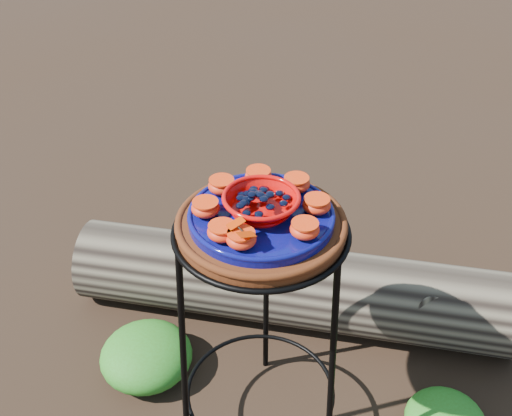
# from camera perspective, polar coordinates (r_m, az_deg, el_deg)

# --- Properties ---
(plant_stand) EXTENTS (0.44, 0.44, 0.70)m
(plant_stand) POSITION_cam_1_polar(r_m,az_deg,el_deg) (1.67, 0.40, -11.63)
(plant_stand) COLOR black
(plant_stand) RESTS_ON ground
(terracotta_saucer) EXTENTS (0.38, 0.38, 0.03)m
(terracotta_saucer) POSITION_cam_1_polar(r_m,az_deg,el_deg) (1.42, 0.46, -1.63)
(terracotta_saucer) COLOR #3E190E
(terracotta_saucer) RESTS_ON plant_stand
(cobalt_plate) EXTENTS (0.32, 0.32, 0.02)m
(cobalt_plate) POSITION_cam_1_polar(r_m,az_deg,el_deg) (1.41, 0.46, -0.79)
(cobalt_plate) COLOR #040B42
(cobalt_plate) RESTS_ON terracotta_saucer
(red_bowl) EXTENTS (0.16, 0.16, 0.04)m
(red_bowl) POSITION_cam_1_polar(r_m,az_deg,el_deg) (1.39, 0.47, 0.31)
(red_bowl) COLOR #C20806
(red_bowl) RESTS_ON cobalt_plate
(glass_gems) EXTENTS (0.13, 0.13, 0.02)m
(glass_gems) POSITION_cam_1_polar(r_m,az_deg,el_deg) (1.37, 0.48, 1.44)
(glass_gems) COLOR black
(glass_gems) RESTS_ON red_bowl
(orange_half_0) EXTENTS (0.06, 0.06, 0.03)m
(orange_half_0) POSITION_cam_1_polar(r_m,az_deg,el_deg) (1.30, -1.32, -2.77)
(orange_half_0) COLOR red
(orange_half_0) RESTS_ON cobalt_plate
(orange_half_1) EXTENTS (0.06, 0.06, 0.03)m
(orange_half_1) POSITION_cam_1_polar(r_m,az_deg,el_deg) (1.33, 4.35, -1.90)
(orange_half_1) COLOR red
(orange_half_1) RESTS_ON cobalt_plate
(orange_half_2) EXTENTS (0.06, 0.06, 0.03)m
(orange_half_2) POSITION_cam_1_polar(r_m,az_deg,el_deg) (1.40, 5.40, 0.28)
(orange_half_2) COLOR red
(orange_half_2) RESTS_ON cobalt_plate
(orange_half_3) EXTENTS (0.06, 0.06, 0.03)m
(orange_half_3) POSITION_cam_1_polar(r_m,az_deg,el_deg) (1.47, 3.62, 2.17)
(orange_half_3) COLOR red
(orange_half_3) RESTS_ON cobalt_plate
(orange_half_4) EXTENTS (0.06, 0.06, 0.03)m
(orange_half_4) POSITION_cam_1_polar(r_m,az_deg,el_deg) (1.49, 0.21, 2.84)
(orange_half_4) COLOR red
(orange_half_4) RESTS_ON cobalt_plate
(orange_half_5) EXTENTS (0.06, 0.06, 0.03)m
(orange_half_5) POSITION_cam_1_polar(r_m,az_deg,el_deg) (1.46, -3.07, 1.99)
(orange_half_5) COLOR red
(orange_half_5) RESTS_ON cobalt_plate
(orange_half_6) EXTENTS (0.06, 0.06, 0.03)m
(orange_half_6) POSITION_cam_1_polar(r_m,az_deg,el_deg) (1.39, -4.51, -0.00)
(orange_half_6) COLOR red
(orange_half_6) RESTS_ON cobalt_plate
(orange_half_7) EXTENTS (0.06, 0.06, 0.03)m
(orange_half_7) POSITION_cam_1_polar(r_m,az_deg,el_deg) (1.32, -3.03, -2.12)
(orange_half_7) COLOR red
(orange_half_7) RESTS_ON cobalt_plate
(butterfly) EXTENTS (0.09, 0.08, 0.01)m
(butterfly) POSITION_cam_1_polar(r_m,az_deg,el_deg) (1.29, -1.34, -1.94)
(butterfly) COLOR #B82900
(butterfly) RESTS_ON orange_half_0
(driftwood_log) EXTENTS (1.47, 0.54, 0.27)m
(driftwood_log) POSITION_cam_1_polar(r_m,az_deg,el_deg) (2.13, 3.31, -6.91)
(driftwood_log) COLOR black
(driftwood_log) RESTS_ON ground
(foliage_left) EXTENTS (0.28, 0.28, 0.14)m
(foliage_left) POSITION_cam_1_polar(r_m,az_deg,el_deg) (2.04, -9.74, -12.72)
(foliage_left) COLOR #276115
(foliage_left) RESTS_ON ground
(foliage_back) EXTENTS (0.35, 0.35, 0.18)m
(foliage_back) POSITION_cam_1_polar(r_m,az_deg,el_deg) (2.26, -4.70, -5.56)
(foliage_back) COLOR #276115
(foliage_back) RESTS_ON ground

